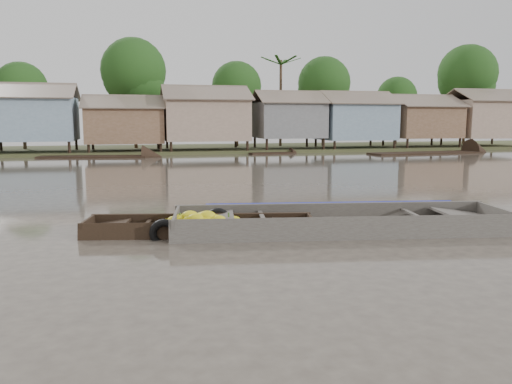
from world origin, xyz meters
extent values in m
plane|color=#483F37|center=(0.00, 0.00, 0.00)|extent=(120.00, 120.00, 0.00)
cube|color=#384723|center=(0.00, 33.00, 0.00)|extent=(120.00, 12.00, 0.50)
cube|color=#7A93A8|center=(-10.50, 29.50, 2.70)|extent=(6.20, 5.20, 3.20)
cube|color=brown|center=(-10.50, 28.10, 4.75)|extent=(6.60, 3.02, 1.28)
cube|color=brown|center=(-10.50, 30.90, 4.75)|extent=(6.60, 3.02, 1.28)
cube|color=brown|center=(-3.80, 29.50, 2.20)|extent=(5.80, 4.60, 2.70)
cube|color=brown|center=(-3.80, 28.26, 4.00)|extent=(6.20, 2.67, 1.14)
cube|color=brown|center=(-3.80, 30.74, 4.00)|extent=(6.20, 2.67, 1.14)
cube|color=gray|center=(2.50, 29.50, 2.65)|extent=(6.50, 5.30, 3.30)
cube|color=brown|center=(2.50, 28.07, 4.75)|extent=(6.90, 3.08, 1.31)
cube|color=brown|center=(2.50, 30.93, 4.75)|extent=(6.90, 3.08, 1.31)
cube|color=slate|center=(9.50, 29.50, 2.60)|extent=(5.40, 4.70, 2.90)
cube|color=brown|center=(9.50, 28.23, 4.50)|extent=(5.80, 2.73, 1.17)
cube|color=brown|center=(9.50, 30.77, 4.50)|extent=(5.80, 2.73, 1.17)
cube|color=#7A93A8|center=(15.50, 29.50, 2.50)|extent=(6.00, 5.00, 3.10)
cube|color=brown|center=(15.50, 28.15, 4.50)|extent=(6.40, 2.90, 1.24)
cube|color=brown|center=(15.50, 30.85, 4.50)|extent=(6.40, 2.90, 1.24)
cube|color=brown|center=(22.00, 29.50, 2.45)|extent=(5.70, 4.90, 2.80)
cube|color=brown|center=(22.00, 28.18, 4.30)|extent=(6.10, 2.85, 1.21)
cube|color=brown|center=(22.00, 30.82, 4.30)|extent=(6.10, 2.85, 1.21)
cube|color=gray|center=(28.50, 29.50, 2.70)|extent=(6.30, 5.10, 3.40)
cube|color=brown|center=(28.50, 28.12, 4.85)|extent=(6.70, 2.96, 1.26)
cube|color=brown|center=(28.50, 30.88, 4.85)|extent=(6.70, 2.96, 1.26)
cylinder|color=#473323|center=(-12.00, 34.00, 2.45)|extent=(0.28, 0.28, 4.90)
sphere|color=#133E14|center=(-12.00, 34.00, 5.25)|extent=(4.20, 4.20, 4.20)
cylinder|color=#473323|center=(-3.00, 33.00, 3.15)|extent=(0.28, 0.28, 6.30)
sphere|color=#133E14|center=(-3.00, 33.00, 6.75)|extent=(5.40, 5.40, 5.40)
cylinder|color=#473323|center=(6.00, 34.00, 2.62)|extent=(0.28, 0.28, 5.25)
sphere|color=#133E14|center=(6.00, 34.00, 5.62)|extent=(4.50, 4.50, 4.50)
cylinder|color=#473323|center=(14.00, 33.00, 2.80)|extent=(0.28, 0.28, 5.60)
sphere|color=#133E14|center=(14.00, 33.00, 6.00)|extent=(4.80, 4.80, 4.80)
cylinder|color=#473323|center=(22.00, 34.00, 2.27)|extent=(0.28, 0.28, 4.55)
sphere|color=#133E14|center=(22.00, 34.00, 4.88)|extent=(3.90, 3.90, 3.90)
cylinder|color=#473323|center=(29.00, 33.00, 3.32)|extent=(0.28, 0.28, 6.65)
sphere|color=#133E14|center=(29.00, 33.00, 7.12)|extent=(5.70, 5.70, 5.70)
cylinder|color=#473323|center=(10.00, 33.50, 4.00)|extent=(0.24, 0.24, 8.00)
cube|color=black|center=(-1.64, 0.50, -0.08)|extent=(5.32, 2.00, 0.08)
cube|color=black|center=(-1.53, 1.06, 0.13)|extent=(5.27, 1.18, 0.50)
cube|color=black|center=(-1.76, -0.06, 0.13)|extent=(5.27, 1.18, 0.50)
cube|color=black|center=(0.92, -0.01, 0.13)|extent=(0.28, 1.15, 0.47)
cube|color=black|center=(0.47, 0.08, 0.19)|extent=(1.09, 1.16, 0.19)
cube|color=black|center=(-4.21, 1.01, 0.13)|extent=(0.28, 1.15, 0.47)
cube|color=black|center=(-3.76, 0.92, 0.19)|extent=(1.09, 1.16, 0.19)
cube|color=black|center=(-2.87, 0.74, 0.22)|extent=(0.31, 1.11, 0.05)
cube|color=black|center=(-0.42, 0.26, 0.22)|extent=(0.31, 1.11, 0.05)
ellipsoid|color=yellow|center=(-2.48, 0.79, 0.20)|extent=(0.44, 0.34, 0.24)
ellipsoid|color=yellow|center=(-1.74, 0.76, 0.26)|extent=(0.39, 0.30, 0.21)
ellipsoid|color=yellow|center=(-0.97, 0.23, 0.25)|extent=(0.44, 0.34, 0.24)
ellipsoid|color=yellow|center=(-1.83, 0.66, 0.30)|extent=(0.42, 0.33, 0.23)
ellipsoid|color=yellow|center=(-1.25, 0.27, 0.35)|extent=(0.37, 0.29, 0.21)
ellipsoid|color=yellow|center=(-1.60, 0.39, 0.32)|extent=(0.43, 0.33, 0.24)
ellipsoid|color=yellow|center=(-1.60, 0.58, 0.39)|extent=(0.36, 0.29, 0.20)
ellipsoid|color=yellow|center=(-1.76, 0.71, 0.29)|extent=(0.42, 0.33, 0.23)
ellipsoid|color=yellow|center=(-2.32, 0.35, 0.16)|extent=(0.46, 0.36, 0.26)
ellipsoid|color=yellow|center=(-2.36, 0.36, 0.18)|extent=(0.47, 0.37, 0.26)
ellipsoid|color=yellow|center=(-2.43, 0.62, 0.22)|extent=(0.48, 0.37, 0.26)
ellipsoid|color=yellow|center=(-2.37, 0.46, 0.21)|extent=(0.48, 0.37, 0.26)
ellipsoid|color=yellow|center=(-0.82, 0.00, 0.16)|extent=(0.40, 0.31, 0.22)
ellipsoid|color=yellow|center=(-1.30, 0.79, 0.21)|extent=(0.40, 0.31, 0.22)
ellipsoid|color=yellow|center=(-0.86, 0.55, 0.24)|extent=(0.47, 0.37, 0.26)
ellipsoid|color=yellow|center=(-2.52, 0.36, 0.12)|extent=(0.38, 0.30, 0.21)
ellipsoid|color=yellow|center=(-1.76, 0.38, 0.38)|extent=(0.45, 0.35, 0.25)
ellipsoid|color=yellow|center=(-1.88, 0.59, 0.41)|extent=(0.45, 0.35, 0.25)
ellipsoid|color=yellow|center=(-1.85, 0.82, 0.29)|extent=(0.38, 0.30, 0.21)
ellipsoid|color=yellow|center=(-1.35, 0.77, 0.22)|extent=(0.41, 0.32, 0.23)
ellipsoid|color=yellow|center=(-1.00, 0.64, 0.19)|extent=(0.41, 0.32, 0.23)
ellipsoid|color=yellow|center=(-2.51, 0.62, 0.14)|extent=(0.37, 0.29, 0.20)
ellipsoid|color=yellow|center=(-2.23, 0.68, 0.30)|extent=(0.41, 0.32, 0.23)
ellipsoid|color=yellow|center=(-1.32, 0.38, 0.33)|extent=(0.44, 0.34, 0.24)
ellipsoid|color=yellow|center=(-1.67, 0.63, 0.32)|extent=(0.45, 0.36, 0.25)
ellipsoid|color=yellow|center=(-1.86, 0.47, 0.33)|extent=(0.44, 0.35, 0.25)
ellipsoid|color=yellow|center=(-1.51, 0.30, 0.28)|extent=(0.41, 0.32, 0.23)
ellipsoid|color=yellow|center=(-1.50, 0.44, 0.41)|extent=(0.49, 0.38, 0.27)
ellipsoid|color=yellow|center=(-2.28, 0.43, 0.22)|extent=(0.42, 0.33, 0.23)
ellipsoid|color=yellow|center=(-1.62, 0.17, 0.18)|extent=(0.39, 0.30, 0.21)
ellipsoid|color=yellow|center=(-2.02, 0.32, 0.28)|extent=(0.37, 0.29, 0.20)
ellipsoid|color=yellow|center=(-2.11, 0.65, 0.32)|extent=(0.48, 0.37, 0.26)
cylinder|color=#3F6626|center=(-2.11, 0.59, 0.40)|extent=(0.04, 0.04, 0.17)
cylinder|color=#3F6626|center=(-1.46, 0.46, 0.40)|extent=(0.04, 0.04, 0.17)
cylinder|color=#3F6626|center=(-0.99, 0.37, 0.40)|extent=(0.04, 0.04, 0.17)
torus|color=black|center=(-1.15, 1.06, 0.15)|extent=(0.71, 0.30, 0.69)
torus|color=black|center=(-2.51, 0.02, 0.15)|extent=(0.69, 0.30, 0.67)
cube|color=#403C36|center=(1.67, 0.00, -0.08)|extent=(8.01, 2.87, 0.08)
cube|color=#403C36|center=(1.82, 0.95, 0.20)|extent=(7.94, 1.40, 0.64)
cube|color=#403C36|center=(1.52, -0.94, 0.20)|extent=(7.94, 1.40, 0.64)
cube|color=#403C36|center=(5.55, -0.60, 0.20)|extent=(0.36, 1.94, 0.61)
cube|color=#403C36|center=(4.87, -0.49, 0.28)|extent=(1.60, 1.88, 0.25)
cube|color=#403C36|center=(-2.20, 0.60, 0.20)|extent=(0.36, 1.94, 0.61)
cube|color=#403C36|center=(-1.53, 0.50, 0.28)|extent=(1.60, 1.88, 0.25)
cube|color=#403C36|center=(-0.18, 0.29, 0.33)|extent=(0.39, 1.87, 0.05)
cube|color=#403C36|center=(3.52, -0.28, 0.33)|extent=(0.39, 1.87, 0.05)
cube|color=#665E54|center=(1.67, 0.00, -0.03)|extent=(6.13, 2.43, 0.02)
cube|color=#101AA4|center=(1.83, 1.01, 0.44)|extent=(6.42, 1.09, 0.16)
torus|color=olive|center=(3.81, -0.65, 0.00)|extent=(0.45, 0.45, 0.06)
torus|color=olive|center=(3.81, -0.65, 0.04)|extent=(0.36, 0.36, 0.06)
cube|color=black|center=(19.14, 24.04, -0.05)|extent=(9.62, 3.04, 0.35)
cube|color=black|center=(-5.97, 25.89, -0.05)|extent=(7.66, 2.87, 0.35)
cube|color=black|center=(7.31, 26.71, -0.05)|extent=(3.71, 1.43, 0.35)
camera|label=1|loc=(-3.07, -10.95, 2.64)|focal=35.00mm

